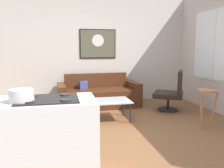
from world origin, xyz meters
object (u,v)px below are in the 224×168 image
Objects in this scene: bar_stool at (206,99)px; wall_painting at (98,44)px; couch at (98,95)px; armchair at (172,92)px; mixing_bowl at (21,96)px; coffee_table at (106,102)px.

wall_painting is at bearing 121.41° from bar_stool.
couch is 2.59m from bar_stool.
couch is 2.17× the size of armchair.
mixing_bowl is (-1.26, -3.27, 0.69)m from couch.
couch reaches higher than bar_stool.
wall_painting reaches higher than couch.
armchair is 1.21m from bar_stool.
wall_painting is (0.12, 1.71, 1.17)m from coffee_table.
couch reaches higher than coffee_table.
coffee_table is 2.49m from mixing_bowl.
armchair reaches higher than couch.
armchair is (1.58, -0.79, 0.16)m from couch.
couch is 1.18m from coffee_table.
bar_stool is at bearing -88.10° from armchair.
wall_painting is (1.35, 3.80, 0.58)m from mixing_bowl.
couch is 2.12× the size of wall_painting.
wall_painting reaches higher than coffee_table.
couch is 3.57m from mixing_bowl.
couch is at bearing 153.42° from armchair.
bar_stool is at bearing 23.79° from mixing_bowl.
armchair is 3.95× the size of mixing_bowl.
wall_painting is at bearing 81.25° from couch.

